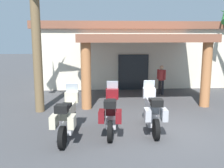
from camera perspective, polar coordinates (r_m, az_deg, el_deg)
name	(u,v)px	position (r m, az deg, el deg)	size (l,w,h in m)	color
ground_plane	(164,131)	(9.17, 11.40, -10.01)	(80.00, 80.00, 0.00)	#424244
motel_building	(128,52)	(18.13, 3.46, 6.93)	(12.07, 10.34, 4.03)	silver
motorcycle_cream	(67,117)	(8.25, -9.74, -7.16)	(0.76, 2.21, 1.61)	black
motorcycle_maroon	(111,112)	(8.61, -0.18, -6.25)	(0.77, 2.21, 1.61)	black
motorcycle_silver	(152,111)	(8.87, 8.84, -5.88)	(0.72, 2.21, 1.61)	black
pedestrian	(161,78)	(14.51, 10.73, 1.34)	(0.40, 0.40, 1.61)	black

